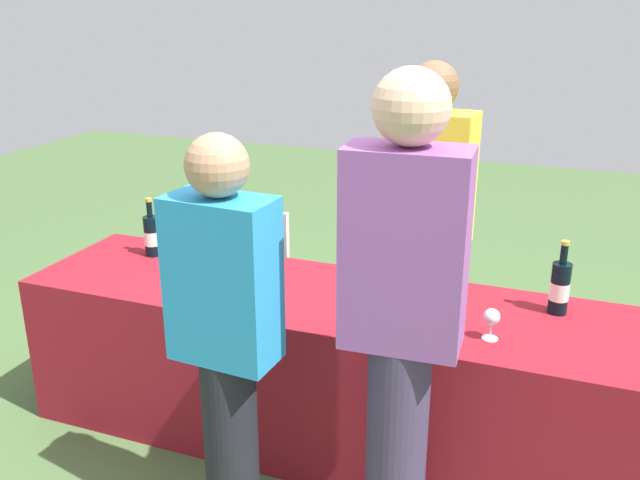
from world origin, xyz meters
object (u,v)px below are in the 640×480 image
Objects in this scene: guest_1 at (402,315)px; wine_glass_0 at (369,291)px; wine_bottle_2 at (396,266)px; wine_bottle_3 at (560,287)px; wine_bottle_0 at (152,235)px; server_pouring at (426,225)px; wine_glass_1 at (401,305)px; menu_board at (246,270)px; wine_glass_2 at (492,318)px; wine_bottle_1 at (265,250)px; guest_0 at (226,336)px.

wine_glass_0 is at bearing 115.71° from guest_1.
wine_bottle_2 is 0.17× the size of guest_1.
guest_1 is (-0.47, -0.75, 0.14)m from wine_bottle_3.
server_pouring reaches higher than wine_bottle_0.
wine_bottle_2 is 2.15× the size of wine_glass_1.
wine_bottle_0 is 0.37× the size of menu_board.
wine_bottle_2 is 2.00× the size of wine_glass_0.
wine_bottle_3 is 0.74m from server_pouring.
wine_bottle_3 is 0.90m from guest_1.
wine_bottle_3 reaches higher than wine_glass_2.
wine_bottle_0 is 0.97× the size of wine_bottle_1.
wine_glass_1 is at bearing -34.05° from menu_board.
wine_glass_0 is at bearing 63.22° from guest_0.
wine_glass_1 reaches higher than wine_glass_2.
guest_1 is (0.83, -0.72, 0.14)m from wine_bottle_1.
guest_1 is (0.25, -0.45, 0.14)m from wine_glass_0.
wine_bottle_2 is at bearing 1.18° from wine_bottle_0.
wine_glass_2 is 0.51m from guest_1.
wine_bottle_1 reaches higher than wine_glass_2.
wine_bottle_2 is 0.38m from server_pouring.
wine_bottle_2 is at bearing 86.74° from server_pouring.
wine_bottle_3 reaches higher than wine_glass_1.
server_pouring is (0.67, 0.40, 0.08)m from wine_bottle_1.
menu_board is (-1.55, 1.00, -0.41)m from wine_glass_2.
wine_bottle_3 is at bearing 1.31° from wine_bottle_1.
wine_bottle_2 is at bearing 179.88° from wine_bottle_3.
wine_glass_1 is at bearing -14.00° from wine_bottle_0.
menu_board is (0.15, 0.70, -0.43)m from wine_bottle_0.
guest_1 reaches higher than wine_glass_2.
wine_glass_2 is (0.34, 0.03, -0.01)m from wine_glass_1.
menu_board is at bearing -10.16° from server_pouring.
wine_bottle_0 is 1.24m from wine_glass_0.
server_pouring is 1.28m from menu_board.
server_pouring is (0.08, 0.67, 0.08)m from wine_glass_0.
wine_glass_2 is at bearing 124.75° from server_pouring.
wine_bottle_1 is 0.18× the size of server_pouring.
wine_bottle_1 is at bearing 110.26° from guest_0.
wine_bottle_3 reaches higher than wine_bottle_0.
wine_glass_0 reaches higher than wine_glass_1.
guest_1 reaches higher than wine_glass_1.
wine_bottle_0 is at bearing 166.00° from wine_glass_1.
wine_bottle_1 is at bearing 136.01° from guest_1.
guest_0 is at bearing -73.61° from wine_bottle_1.
menu_board is at bearing 159.23° from wine_bottle_3.
server_pouring is at bearing 120.12° from wine_glass_2.
wine_bottle_1 is 0.17× the size of guest_1.
wine_glass_2 is 1.89m from menu_board.
wine_glass_0 reaches higher than wine_glass_2.
guest_0 is 1.94× the size of menu_board.
menu_board is at bearing 139.37° from wine_glass_1.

